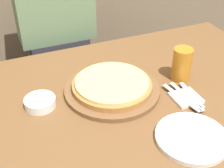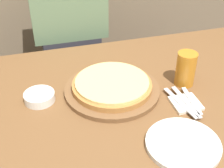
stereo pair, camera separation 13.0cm
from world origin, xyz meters
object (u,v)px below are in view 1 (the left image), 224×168
at_px(pizza_on_board, 112,87).
at_px(spoon, 191,95).
at_px(dinner_plate, 192,138).
at_px(dinner_knife, 186,96).
at_px(fork, 181,98).
at_px(beer_glass, 182,63).
at_px(side_bowl, 40,102).
at_px(diner_person, 58,47).

relative_size(pizza_on_board, spoon, 2.22).
distance_m(dinner_plate, dinner_knife, 0.24).
height_order(dinner_plate, fork, dinner_plate).
distance_m(pizza_on_board, dinner_knife, 0.31).
relative_size(beer_glass, side_bowl, 1.21).
relative_size(pizza_on_board, side_bowl, 3.23).
height_order(dinner_plate, side_bowl, side_bowl).
xyz_separation_m(dinner_plate, spoon, (0.14, 0.21, 0.01)).
relative_size(dinner_plate, diner_person, 0.19).
height_order(pizza_on_board, diner_person, diner_person).
relative_size(dinner_knife, diner_person, 0.16).
relative_size(dinner_plate, spoon, 1.41).
xyz_separation_m(pizza_on_board, dinner_plate, (0.15, -0.37, -0.02)).
relative_size(beer_glass, diner_person, 0.11).
bearing_deg(side_bowl, spoon, -17.45).
distance_m(pizza_on_board, diner_person, 0.66).
bearing_deg(spoon, dinner_knife, 180.00).
distance_m(beer_glass, fork, 0.18).
relative_size(beer_glass, dinner_knife, 0.70).
bearing_deg(dinner_knife, diner_person, 112.65).
xyz_separation_m(pizza_on_board, diner_person, (-0.08, 0.64, -0.11)).
relative_size(side_bowl, dinner_knife, 0.58).
bearing_deg(fork, diner_person, 111.13).
bearing_deg(fork, pizza_on_board, 145.32).
bearing_deg(dinner_knife, dinner_plate, -118.95).
bearing_deg(diner_person, spoon, -65.86).
bearing_deg(side_bowl, fork, -18.96).
height_order(side_bowl, spoon, side_bowl).
distance_m(dinner_plate, diner_person, 1.04).
distance_m(fork, diner_person, 0.87).
xyz_separation_m(dinner_plate, side_bowl, (-0.45, 0.39, 0.01)).
xyz_separation_m(beer_glass, dinner_knife, (-0.06, -0.14, -0.07)).
bearing_deg(beer_glass, dinner_knife, -113.32).
relative_size(pizza_on_board, dinner_knife, 1.89).
bearing_deg(side_bowl, dinner_plate, -41.04).
xyz_separation_m(dinner_plate, dinner_knife, (0.11, 0.21, 0.01)).
relative_size(side_bowl, fork, 0.59).
distance_m(pizza_on_board, spoon, 0.33).
xyz_separation_m(fork, spoon, (0.05, 0.00, 0.00)).
height_order(beer_glass, spoon, beer_glass).
height_order(pizza_on_board, side_bowl, pizza_on_board).
bearing_deg(dinner_knife, side_bowl, 161.82).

